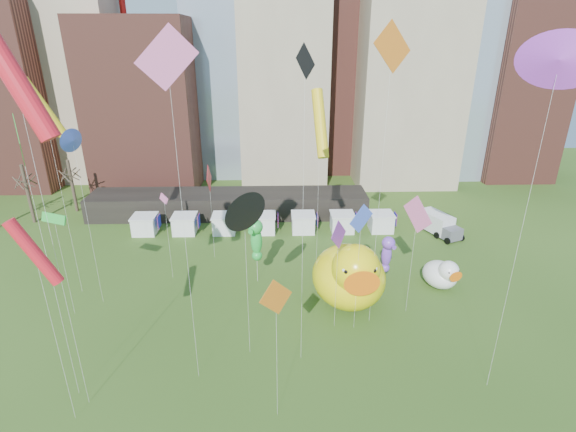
{
  "coord_description": "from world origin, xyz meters",
  "views": [
    {
      "loc": [
        2.63,
        -14.6,
        22.93
      ],
      "look_at": [
        3.39,
        11.99,
        12.0
      ],
      "focal_mm": 27.0,
      "sensor_mm": 36.0,
      "label": 1
    }
  ],
  "objects_px": {
    "big_duck": "(350,275)",
    "box_truck": "(438,224)",
    "seahorse_purple": "(387,252)",
    "seahorse_green": "(256,237)",
    "small_duck": "(442,274)"
  },
  "relations": [
    {
      "from": "big_duck",
      "to": "box_truck",
      "type": "bearing_deg",
      "value": 45.91
    },
    {
      "from": "seahorse_purple",
      "to": "box_truck",
      "type": "height_order",
      "value": "seahorse_purple"
    },
    {
      "from": "box_truck",
      "to": "seahorse_green",
      "type": "bearing_deg",
      "value": -176.59
    },
    {
      "from": "big_duck",
      "to": "seahorse_purple",
      "type": "bearing_deg",
      "value": 40.38
    },
    {
      "from": "seahorse_green",
      "to": "seahorse_purple",
      "type": "height_order",
      "value": "seahorse_green"
    },
    {
      "from": "seahorse_green",
      "to": "box_truck",
      "type": "distance_m",
      "value": 25.27
    },
    {
      "from": "big_duck",
      "to": "box_truck",
      "type": "xyz_separation_m",
      "value": [
        13.83,
        15.62,
        -1.93
      ]
    },
    {
      "from": "small_duck",
      "to": "big_duck",
      "type": "bearing_deg",
      "value": 179.79
    },
    {
      "from": "seahorse_purple",
      "to": "box_truck",
      "type": "relative_size",
      "value": 0.8
    },
    {
      "from": "big_duck",
      "to": "seahorse_purple",
      "type": "distance_m",
      "value": 5.89
    },
    {
      "from": "seahorse_green",
      "to": "seahorse_purple",
      "type": "bearing_deg",
      "value": 19.46
    },
    {
      "from": "big_duck",
      "to": "small_duck",
      "type": "xyz_separation_m",
      "value": [
        9.6,
        2.85,
        -1.71
      ]
    },
    {
      "from": "seahorse_green",
      "to": "box_truck",
      "type": "bearing_deg",
      "value": 48.07
    },
    {
      "from": "big_duck",
      "to": "small_duck",
      "type": "height_order",
      "value": "big_duck"
    },
    {
      "from": "box_truck",
      "to": "seahorse_purple",
      "type": "bearing_deg",
      "value": -152.31
    }
  ]
}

